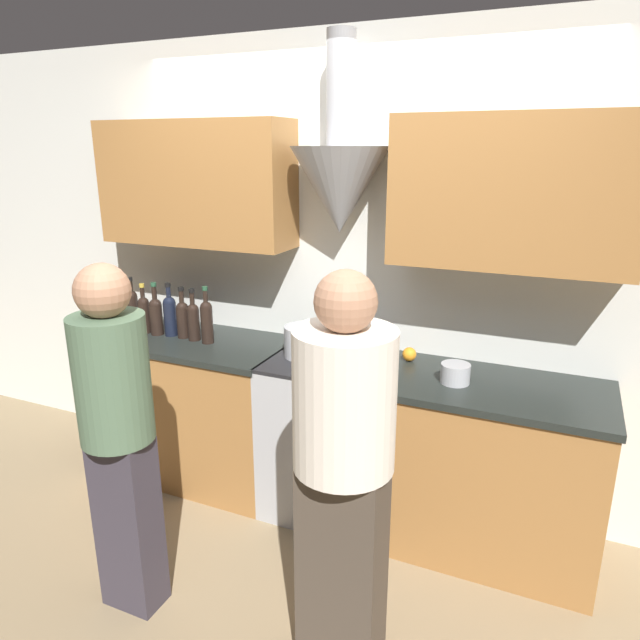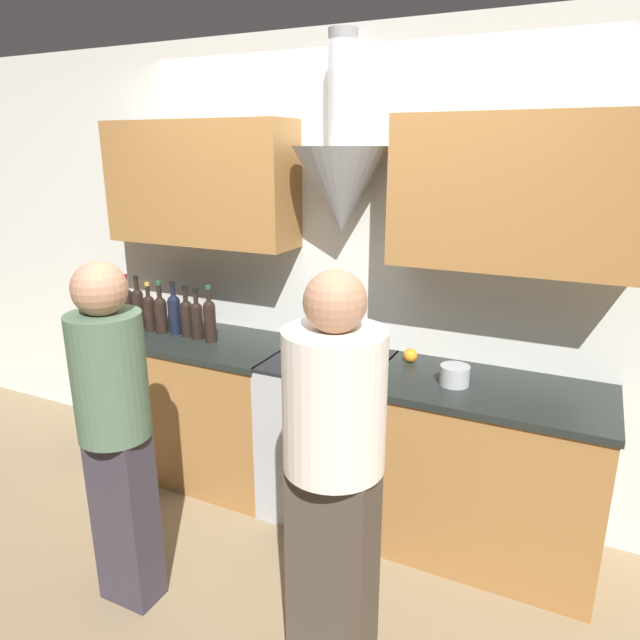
% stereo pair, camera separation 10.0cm
% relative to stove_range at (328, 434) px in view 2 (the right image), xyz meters
% --- Properties ---
extents(ground_plane, '(12.00, 12.00, 0.00)m').
position_rel_stove_range_xyz_m(ground_plane, '(0.00, -0.32, -0.46)').
color(ground_plane, '#847051').
extents(wall_back, '(8.40, 0.52, 2.60)m').
position_rel_stove_range_xyz_m(wall_back, '(-0.01, 0.27, 1.01)').
color(wall_back, silver).
rests_on(wall_back, ground_plane).
extents(counter_left, '(1.21, 0.62, 0.90)m').
position_rel_stove_range_xyz_m(counter_left, '(-0.90, -0.00, -0.00)').
color(counter_left, '#9E6B38').
rests_on(counter_left, ground_plane).
extents(counter_right, '(1.13, 0.62, 0.90)m').
position_rel_stove_range_xyz_m(counter_right, '(0.86, -0.00, -0.00)').
color(counter_right, '#9E6B38').
rests_on(counter_right, ground_plane).
extents(stove_range, '(0.61, 0.60, 0.90)m').
position_rel_stove_range_xyz_m(stove_range, '(0.00, 0.00, 0.00)').
color(stove_range, '#A8AAAF').
rests_on(stove_range, ground_plane).
extents(wine_bottle_0, '(0.08, 0.08, 0.34)m').
position_rel_stove_range_xyz_m(wine_bottle_0, '(-1.41, -0.01, 0.59)').
color(wine_bottle_0, black).
rests_on(wine_bottle_0, counter_left).
extents(wine_bottle_1, '(0.07, 0.07, 0.34)m').
position_rel_stove_range_xyz_m(wine_bottle_1, '(-1.31, -0.01, 0.59)').
color(wine_bottle_1, black).
rests_on(wine_bottle_1, counter_left).
extents(wine_bottle_2, '(0.07, 0.07, 0.31)m').
position_rel_stove_range_xyz_m(wine_bottle_2, '(-1.22, -0.02, 0.57)').
color(wine_bottle_2, black).
rests_on(wine_bottle_2, counter_left).
extents(wine_bottle_3, '(0.08, 0.08, 0.32)m').
position_rel_stove_range_xyz_m(wine_bottle_3, '(-1.12, -0.02, 0.58)').
color(wine_bottle_3, black).
rests_on(wine_bottle_3, counter_left).
extents(wine_bottle_4, '(0.08, 0.08, 0.33)m').
position_rel_stove_range_xyz_m(wine_bottle_4, '(-1.03, -0.00, 0.58)').
color(wine_bottle_4, black).
rests_on(wine_bottle_4, counter_left).
extents(wine_bottle_5, '(0.08, 0.08, 0.31)m').
position_rel_stove_range_xyz_m(wine_bottle_5, '(-0.94, -0.00, 0.57)').
color(wine_bottle_5, black).
rests_on(wine_bottle_5, counter_left).
extents(wine_bottle_6, '(0.07, 0.07, 0.31)m').
position_rel_stove_range_xyz_m(wine_bottle_6, '(-0.85, -0.02, 0.57)').
color(wine_bottle_6, black).
rests_on(wine_bottle_6, counter_left).
extents(wine_bottle_7, '(0.07, 0.07, 0.34)m').
position_rel_stove_range_xyz_m(wine_bottle_7, '(-0.75, -0.03, 0.59)').
color(wine_bottle_7, black).
rests_on(wine_bottle_7, counter_left).
extents(stock_pot, '(0.22, 0.22, 0.17)m').
position_rel_stove_range_xyz_m(stock_pot, '(-0.14, -0.00, 0.53)').
color(stock_pot, '#A8AAAF').
rests_on(stock_pot, stove_range).
extents(mixing_bowl, '(0.24, 0.24, 0.08)m').
position_rel_stove_range_xyz_m(mixing_bowl, '(0.14, 0.03, 0.49)').
color(mixing_bowl, '#A8AAAF').
rests_on(mixing_bowl, stove_range).
extents(orange_fruit, '(0.07, 0.07, 0.07)m').
position_rel_stove_range_xyz_m(orange_fruit, '(0.41, 0.16, 0.48)').
color(orange_fruit, orange).
rests_on(orange_fruit, counter_right).
extents(saucepan, '(0.14, 0.14, 0.10)m').
position_rel_stove_range_xyz_m(saucepan, '(0.69, -0.04, 0.50)').
color(saucepan, '#A8AAAF').
rests_on(saucepan, counter_right).
extents(person_foreground_left, '(0.30, 0.30, 1.58)m').
position_rel_stove_range_xyz_m(person_foreground_left, '(-0.51, -1.04, 0.43)').
color(person_foreground_left, '#38333D').
rests_on(person_foreground_left, ground_plane).
extents(person_foreground_right, '(0.37, 0.37, 1.62)m').
position_rel_stove_range_xyz_m(person_foreground_right, '(0.47, -0.96, 0.43)').
color(person_foreground_right, '#473D33').
rests_on(person_foreground_right, ground_plane).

